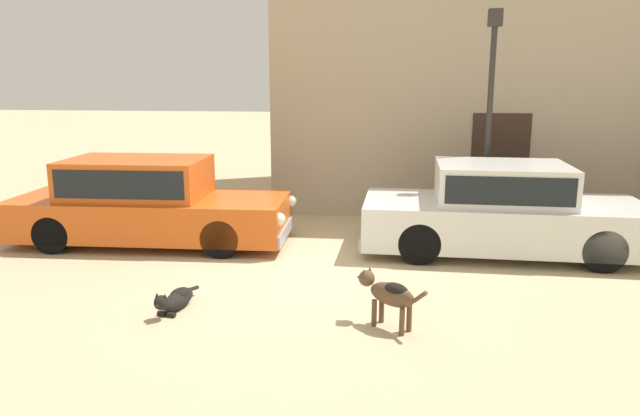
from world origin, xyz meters
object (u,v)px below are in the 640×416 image
stray_dog_tan (388,293)px  stray_dog_spotted (176,299)px  parked_sedan_second (502,209)px  parked_sedan_nearest (146,201)px  street_lamp (491,95)px

stray_dog_tan → stray_dog_spotted: bearing=30.2°
stray_dog_tan → parked_sedan_second: bearing=-84.2°
parked_sedan_nearest → stray_dog_spotted: bearing=-63.5°
parked_sedan_second → street_lamp: street_lamp is taller
parked_sedan_second → stray_dog_spotted: size_ratio=4.62×
parked_sedan_nearest → street_lamp: size_ratio=1.23×
stray_dog_spotted → stray_dog_tan: bearing=95.6°
stray_dog_spotted → parked_sedan_second: bearing=134.7°
parked_sedan_second → parked_sedan_nearest: bearing=-177.6°
parked_sedan_second → stray_dog_tan: parked_sedan_second is taller
parked_sedan_second → street_lamp: size_ratio=1.18×
stray_dog_tan → street_lamp: bearing=-76.4°
parked_sedan_nearest → parked_sedan_second: 5.89m
parked_sedan_nearest → parked_sedan_second: (5.89, 0.08, -0.01)m
parked_sedan_second → street_lamp: bearing=97.7°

